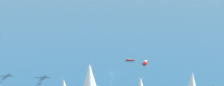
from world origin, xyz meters
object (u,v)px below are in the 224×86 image
object	(u,v)px
sailboat_offshore	(192,83)
motorboat_outer_ring_a	(145,63)
sailboat_far_port	(90,77)
motorboat_trailing	(130,60)

from	to	relation	value
sailboat_offshore	motorboat_outer_ring_a	distance (m)	48.40
sailboat_far_port	motorboat_outer_ring_a	distance (m)	50.78
motorboat_trailing	motorboat_outer_ring_a	distance (m)	10.34
sailboat_far_port	motorboat_outer_ring_a	bearing A→B (deg)	53.08
motorboat_trailing	sailboat_far_port	bearing A→B (deg)	-115.65
sailboat_far_port	sailboat_offshore	bearing A→B (deg)	-9.34
sailboat_far_port	motorboat_trailing	world-z (taller)	sailboat_far_port
sailboat_offshore	motorboat_trailing	distance (m)	57.21
sailboat_far_port	motorboat_outer_ring_a	size ratio (longest dim) A/B	1.99
motorboat_trailing	motorboat_outer_ring_a	world-z (taller)	motorboat_outer_ring_a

